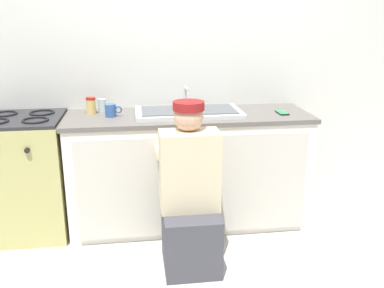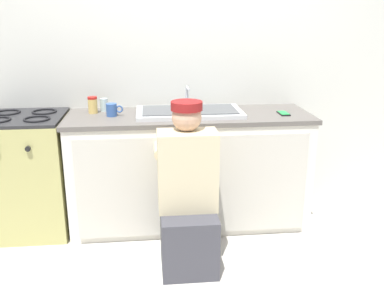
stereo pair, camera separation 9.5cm
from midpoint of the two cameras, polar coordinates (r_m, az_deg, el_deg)
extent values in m
plane|color=beige|center=(3.31, 1.03, -12.39)|extent=(12.00, 12.00, 0.00)
cube|color=silver|center=(3.56, -0.16, 10.91)|extent=(6.00, 0.10, 2.50)
cube|color=silver|center=(3.40, 0.45, -3.61)|extent=(1.82, 0.60, 0.86)
cube|color=beige|center=(3.10, -7.00, -5.90)|extent=(0.80, 0.02, 0.75)
cube|color=beige|center=(3.20, 8.93, -5.23)|extent=(0.80, 0.02, 0.75)
cube|color=#5B5651|center=(3.27, 0.47, 3.71)|extent=(1.86, 0.62, 0.03)
cube|color=silver|center=(3.27, 0.47, 4.26)|extent=(0.80, 0.44, 0.03)
cube|color=#4C4F51|center=(3.25, -2.87, 4.50)|extent=(0.33, 0.35, 0.01)
cube|color=#4C4F51|center=(3.29, 3.77, 4.65)|extent=(0.33, 0.35, 0.01)
cylinder|color=#B7BABF|center=(3.44, 0.11, 6.17)|extent=(0.02, 0.02, 0.18)
cylinder|color=#B7BABF|center=(3.34, 0.26, 7.43)|extent=(0.02, 0.16, 0.02)
cube|color=tan|center=(3.49, -20.20, -3.95)|extent=(0.60, 0.60, 0.88)
cube|color=#262628|center=(3.37, -20.97, 3.27)|extent=(0.59, 0.59, 0.02)
torus|color=black|center=(3.22, -19.20, 3.18)|extent=(0.19, 0.19, 0.02)
torus|color=black|center=(3.51, -22.65, 3.92)|extent=(0.19, 0.19, 0.02)
torus|color=black|center=(3.44, -18.34, 4.13)|extent=(0.19, 0.19, 0.02)
cylinder|color=black|center=(3.08, -20.22, -0.62)|extent=(0.04, 0.02, 0.04)
cube|color=#3F3F47|center=(2.89, 0.50, -12.57)|extent=(0.36, 0.40, 0.40)
cube|color=beige|center=(2.75, 0.38, -3.58)|extent=(0.38, 0.22, 0.52)
sphere|color=tan|center=(2.69, 0.30, 3.64)|extent=(0.19, 0.19, 0.19)
cylinder|color=maroon|center=(2.67, 0.30, 5.12)|extent=(0.20, 0.20, 0.06)
cube|color=maroon|center=(2.76, 0.11, 5.10)|extent=(0.13, 0.09, 0.02)
cylinder|color=beige|center=(2.90, -3.40, -0.63)|extent=(0.08, 0.30, 0.08)
cylinder|color=beige|center=(2.93, 3.26, -0.42)|extent=(0.08, 0.30, 0.08)
cylinder|color=#ADC6CC|center=(3.43, -10.88, 5.16)|extent=(0.06, 0.06, 0.10)
cylinder|color=#DBB760|center=(3.37, -12.30, 4.96)|extent=(0.07, 0.07, 0.11)
cylinder|color=#B21E19|center=(3.36, -12.37, 6.02)|extent=(0.07, 0.07, 0.02)
cube|color=black|center=(3.35, 12.90, 3.98)|extent=(0.07, 0.14, 0.01)
cube|color=green|center=(3.35, 12.91, 4.08)|extent=(0.06, 0.12, 0.00)
cylinder|color=#335699|center=(3.24, -9.86, 4.50)|extent=(0.08, 0.08, 0.09)
torus|color=#335699|center=(3.24, -8.84, 4.62)|extent=(0.06, 0.01, 0.06)
cylinder|color=#513823|center=(3.45, -12.40, 5.00)|extent=(0.04, 0.04, 0.08)
cylinder|color=black|center=(3.44, -12.46, 5.85)|extent=(0.04, 0.04, 0.02)
camera|label=1|loc=(0.05, -89.13, 0.27)|focal=40.00mm
camera|label=2|loc=(0.05, 90.87, -0.27)|focal=40.00mm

